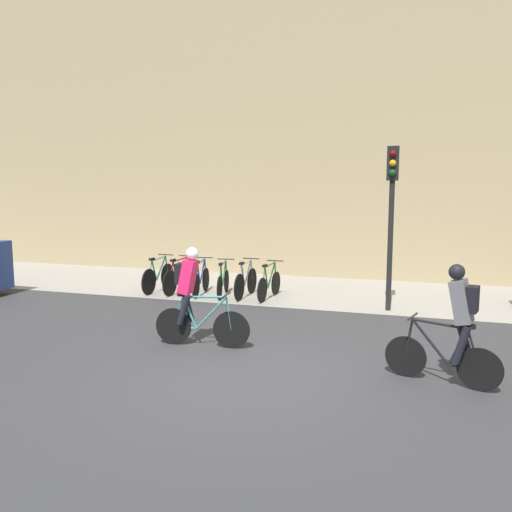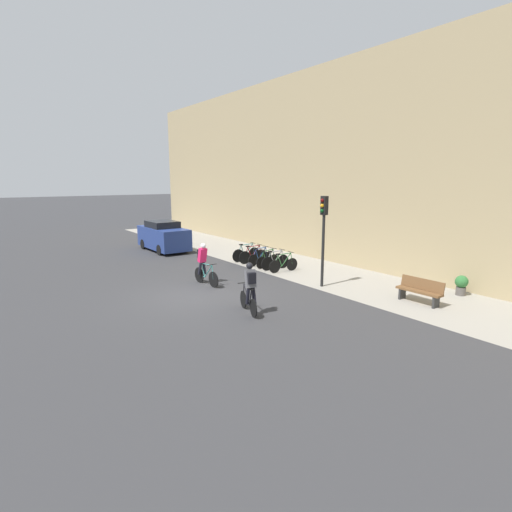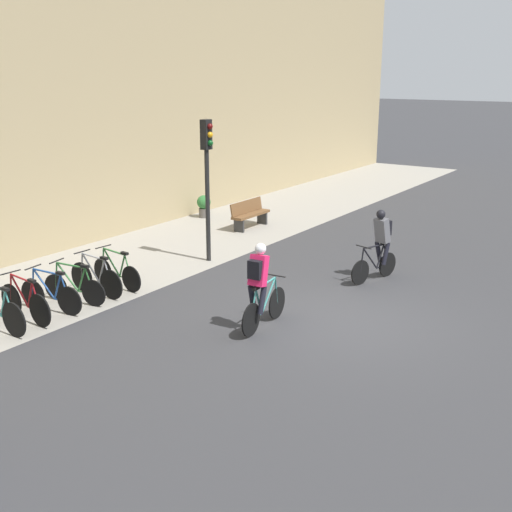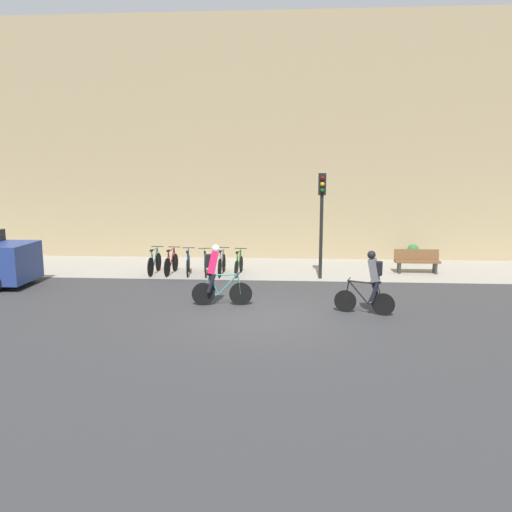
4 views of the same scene
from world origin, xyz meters
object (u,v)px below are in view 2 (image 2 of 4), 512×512
bench (420,290)px  cyclist_grey (250,286)px  parked_bike_0 (246,254)px  potted_plant (461,284)px  parked_bike_2 (260,258)px  parked_bike_4 (275,261)px  parked_bike_5 (283,264)px  parked_bike_1 (253,256)px  traffic_light_pole (323,225)px  parked_bike_3 (267,260)px  cyclist_pink (203,262)px  parked_car (163,236)px

bench → cyclist_grey: bearing=-114.8°
parked_bike_0 → potted_plant: 10.67m
parked_bike_2 → parked_bike_4: (1.27, 0.00, 0.02)m
cyclist_grey → parked_bike_5: bearing=130.1°
parked_bike_2 → parked_bike_1: bearing=179.9°
traffic_light_pole → parked_bike_3: bearing=174.5°
cyclist_grey → traffic_light_pole: bearing=103.8°
cyclist_pink → parked_bike_4: (-0.39, 4.21, -0.54)m
cyclist_grey → bench: (2.61, 5.65, -0.48)m
cyclist_grey → parked_bike_5: 6.35m
bench → potted_plant: 2.23m
bench → parked_bike_5: bearing=-173.1°
parked_bike_2 → cyclist_grey: bearing=-39.0°
parked_bike_1 → parked_bike_3: bearing=-0.1°
parked_bike_0 → cyclist_pink: bearing=-55.1°
parked_bike_3 → traffic_light_pole: size_ratio=0.43×
potted_plant → parked_bike_5: bearing=-156.9°
parked_bike_3 → cyclist_grey: bearing=-42.2°
parked_bike_1 → parked_bike_0: bearing=-180.0°
parked_bike_4 → potted_plant: (7.70, 3.01, 0.03)m
parked_bike_0 → bench: size_ratio=1.05×
cyclist_grey → potted_plant: 8.41m
parked_bike_1 → parked_bike_2: size_ratio=1.04×
cyclist_grey → parked_bike_1: cyclist_grey is taller
bench → parked_car: bearing=-168.7°
parked_bike_4 → traffic_light_pole: (3.62, -0.41, 2.18)m
parked_bike_3 → parked_bike_2: bearing=179.9°
parked_bike_5 → potted_plant: bearing=23.1°
parked_bike_5 → cyclist_grey: bearing=-49.9°
traffic_light_pole → parked_bike_2: bearing=175.2°
cyclist_pink → parked_bike_5: (0.24, 4.21, -0.56)m
cyclist_grey → traffic_light_pole: 4.85m
cyclist_pink → parked_bike_1: 4.83m
parked_bike_4 → traffic_light_pole: bearing=-6.5°
parked_bike_5 → bench: size_ratio=0.99×
parked_bike_1 → parked_bike_3: 1.27m
parked_bike_5 → bench: (6.68, 0.81, 0.08)m
cyclist_grey → parked_bike_0: cyclist_grey is taller
parked_car → cyclist_pink: bearing=-12.4°
parked_bike_0 → parked_bike_5: 3.18m
cyclist_grey → traffic_light_pole: traffic_light_pole is taller
traffic_light_pole → potted_plant: bearing=40.0°
cyclist_pink → potted_plant: cyclist_pink is taller
cyclist_pink → cyclist_grey: cyclist_pink is taller
parked_car → cyclist_grey: bearing=-11.0°
cyclist_pink → parked_bike_4: 4.27m
bench → parked_bike_0: bearing=-175.3°
parked_bike_4 → potted_plant: bearing=21.3°
cyclist_grey → parked_bike_2: bearing=141.0°
potted_plant → parked_bike_3: bearing=-160.1°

